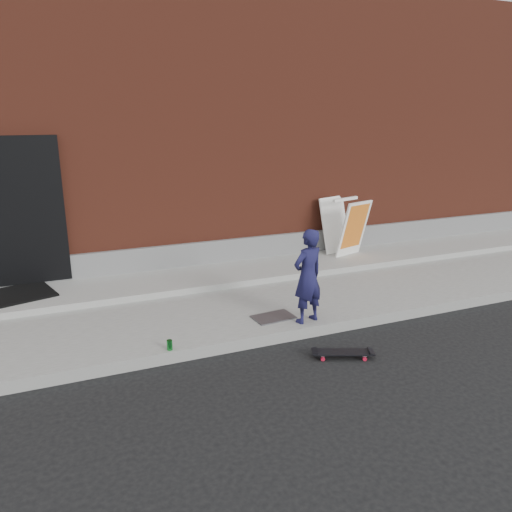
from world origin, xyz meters
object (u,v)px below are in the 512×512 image
skateboard (343,353)px  soda_can (170,345)px  child (308,276)px  pizza_sign (345,226)px

skateboard → soda_can: bearing=160.0°
skateboard → child: bearing=93.5°
child → soda_can: bearing=-10.6°
pizza_sign → skateboard: bearing=-122.2°
pizza_sign → soda_can: bearing=-147.7°
child → pizza_sign: child is taller
soda_can → child: bearing=3.9°
skateboard → soda_can: 2.07m
child → skateboard: size_ratio=1.72×
child → skateboard: bearing=78.9°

